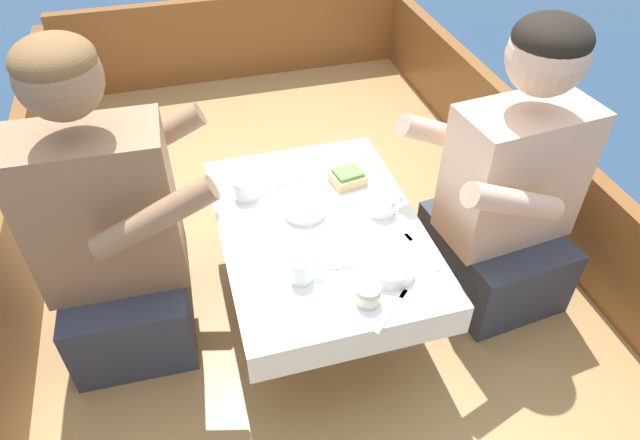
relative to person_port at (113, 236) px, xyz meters
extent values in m
plane|color=navy|center=(0.60, 0.06, -0.75)|extent=(60.00, 60.00, 0.00)
cube|color=#A87F4C|center=(0.60, 0.06, -0.58)|extent=(1.97, 3.35, 0.35)
cube|color=brown|center=(-0.35, 0.06, -0.21)|extent=(0.06, 3.35, 0.39)
cube|color=brown|center=(1.55, 0.06, -0.21)|extent=(0.06, 3.35, 0.39)
cube|color=brown|center=(0.60, 1.71, -0.18)|extent=(1.85, 0.06, 0.45)
cylinder|color=#B2B2B7|center=(0.60, -0.08, -0.23)|extent=(0.07, 0.07, 0.35)
cube|color=#A87F4C|center=(0.60, -0.08, -0.05)|extent=(0.57, 0.81, 0.02)
cube|color=white|center=(0.60, -0.08, -0.03)|extent=(0.60, 0.84, 0.00)
cube|color=white|center=(0.60, -0.50, -0.09)|extent=(0.60, 0.00, 0.10)
cube|color=white|center=(0.60, 0.34, -0.09)|extent=(0.60, 0.00, 0.10)
cube|color=#333847|center=(-0.01, 0.00, -0.28)|extent=(0.37, 0.45, 0.26)
cube|color=#936B4C|center=(-0.01, 0.00, 0.10)|extent=(0.41, 0.23, 0.49)
sphere|color=#936B4C|center=(-0.01, 0.00, 0.50)|extent=(0.20, 0.20, 0.20)
ellipsoid|color=brown|center=(-0.01, 0.00, 0.54)|extent=(0.19, 0.19, 0.11)
cylinder|color=#936B4C|center=(0.15, 0.18, 0.19)|extent=(0.34, 0.08, 0.21)
cylinder|color=#936B4C|center=(0.14, -0.18, 0.19)|extent=(0.34, 0.08, 0.21)
cube|color=#333847|center=(1.21, -0.13, -0.28)|extent=(0.41, 0.48, 0.26)
cube|color=beige|center=(1.21, -0.13, 0.08)|extent=(0.42, 0.26, 0.45)
sphere|color=beige|center=(1.21, -0.13, 0.46)|extent=(0.22, 0.22, 0.22)
ellipsoid|color=black|center=(1.21, -0.13, 0.51)|extent=(0.21, 0.21, 0.12)
cylinder|color=beige|center=(1.07, -0.33, 0.15)|extent=(0.34, 0.11, 0.21)
cylinder|color=beige|center=(1.03, 0.03, 0.15)|extent=(0.34, 0.11, 0.21)
cylinder|color=white|center=(0.74, 0.09, -0.03)|extent=(0.19, 0.19, 0.01)
cylinder|color=white|center=(0.61, -0.19, -0.03)|extent=(0.16, 0.16, 0.01)
cube|color=#E0BC7F|center=(0.74, 0.09, 0.00)|extent=(0.12, 0.10, 0.04)
cube|color=#669347|center=(0.74, 0.09, 0.02)|extent=(0.10, 0.09, 0.01)
cylinder|color=white|center=(0.57, -0.01, -0.01)|extent=(0.13, 0.13, 0.04)
cylinder|color=beige|center=(0.57, -0.01, 0.00)|extent=(0.11, 0.11, 0.02)
cylinder|color=white|center=(0.73, -0.32, -0.01)|extent=(0.14, 0.14, 0.04)
cylinder|color=beige|center=(0.73, -0.32, 0.00)|extent=(0.11, 0.11, 0.02)
cylinder|color=white|center=(0.41, 0.12, 0.00)|extent=(0.08, 0.08, 0.07)
torus|color=white|center=(0.46, 0.12, 0.00)|extent=(0.04, 0.01, 0.04)
cylinder|color=#3D2314|center=(0.41, 0.12, 0.02)|extent=(0.07, 0.07, 0.01)
cylinder|color=white|center=(0.49, -0.28, 0.00)|extent=(0.06, 0.06, 0.07)
torus|color=white|center=(0.53, -0.28, 0.01)|extent=(0.04, 0.01, 0.04)
cylinder|color=#3D2314|center=(0.49, -0.28, 0.02)|extent=(0.05, 0.05, 0.01)
cylinder|color=white|center=(0.80, -0.07, 0.00)|extent=(0.08, 0.08, 0.06)
torus|color=white|center=(0.85, -0.07, 0.00)|extent=(0.04, 0.01, 0.04)
cylinder|color=#3D2314|center=(0.80, -0.07, 0.01)|extent=(0.07, 0.07, 0.01)
cylinder|color=silver|center=(0.64, -0.41, -0.01)|extent=(0.06, 0.06, 0.05)
cylinder|color=beige|center=(0.64, -0.41, -0.01)|extent=(0.07, 0.07, 0.03)
cube|color=silver|center=(0.69, -0.46, -0.03)|extent=(0.13, 0.12, 0.00)
cube|color=silver|center=(0.74, -0.41, -0.03)|extent=(0.04, 0.04, 0.00)
cube|color=silver|center=(0.50, 0.15, -0.03)|extent=(0.17, 0.03, 0.00)
cube|color=silver|center=(0.85, -0.27, -0.03)|extent=(0.05, 0.17, 0.00)
cube|color=silver|center=(0.84, -0.20, -0.03)|extent=(0.03, 0.04, 0.00)
camera|label=1|loc=(0.25, -1.33, 1.11)|focal=32.00mm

